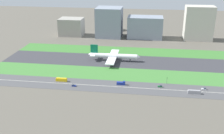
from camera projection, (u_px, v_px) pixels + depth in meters
ground_plane at (117, 61)px, 328.73m from camera, size 800.00×800.00×0.00m
runway at (117, 61)px, 328.71m from camera, size 280.00×46.00×0.10m
grass_median_north at (121, 51)px, 366.50m from camera, size 280.00×36.00×0.10m
grass_median_south at (113, 74)px, 290.91m from camera, size 280.00×36.00×0.10m
highway at (108, 86)px, 261.41m from camera, size 280.00×28.00×0.10m
highway_centerline at (108, 86)px, 261.39m from camera, size 266.00×0.50×0.01m
airliner at (113, 56)px, 327.14m from camera, size 65.00×56.00×19.70m
truck_0 at (121, 83)px, 263.88m from camera, size 8.40×2.50×4.00m
bus_0 at (61, 80)px, 271.68m from camera, size 11.60×2.50×3.50m
car_1 at (160, 86)px, 259.26m from camera, size 4.40×1.80×2.00m
car_2 at (74, 85)px, 260.79m from camera, size 4.40×1.80×2.00m
bus_1 at (194, 92)px, 245.80m from camera, size 11.60×2.50×3.50m
car_0 at (204, 89)px, 253.97m from camera, size 4.40×1.80×2.00m
traffic_light at (167, 80)px, 264.55m from camera, size 0.36×0.50×7.20m
terminal_building at (72, 27)px, 440.17m from camera, size 38.34×28.96×28.23m
hangar_building at (109, 22)px, 428.62m from camera, size 40.76×36.10×47.18m
office_tower at (145, 27)px, 423.63m from camera, size 54.89×30.23×34.21m
cargo_warehouse at (199, 23)px, 409.84m from camera, size 43.04×24.71×52.30m
fuel_tank_west at (114, 26)px, 476.03m from camera, size 19.60×19.60×13.21m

